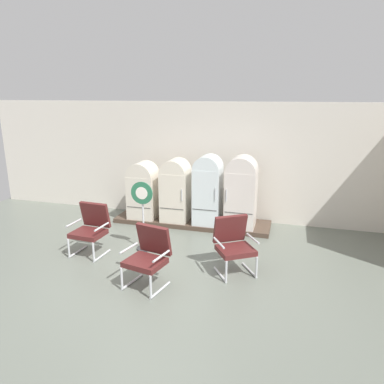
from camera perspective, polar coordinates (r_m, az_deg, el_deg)
ground at (r=6.36m, az=-7.65°, el=-14.33°), size 12.00×10.00×0.05m
back_wall at (r=9.15m, az=1.05°, el=5.04°), size 11.76×0.12×2.92m
display_plinth at (r=8.93m, az=-0.03°, el=-4.69°), size 3.79×0.95×0.11m
refrigerator_0 at (r=8.96m, az=-7.76°, el=0.53°), size 0.67×0.63×1.40m
refrigerator_1 at (r=8.66m, az=-2.62°, el=0.59°), size 0.64×0.65×1.51m
refrigerator_2 at (r=8.42m, az=2.51°, el=0.67°), size 0.62×0.63×1.64m
refrigerator_3 at (r=8.31m, az=7.78°, el=0.35°), size 0.68×0.67×1.65m
armchair_left at (r=7.46m, az=-15.67°, el=-5.29°), size 0.71×0.69×1.01m
armchair_right at (r=6.50m, az=6.58°, el=-7.90°), size 0.86×0.87×1.01m
armchair_center at (r=6.07m, az=-6.89°, el=-9.68°), size 0.76×0.76×1.01m
sign_stand at (r=7.34m, az=-7.75°, el=-3.96°), size 0.46×0.32×1.44m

